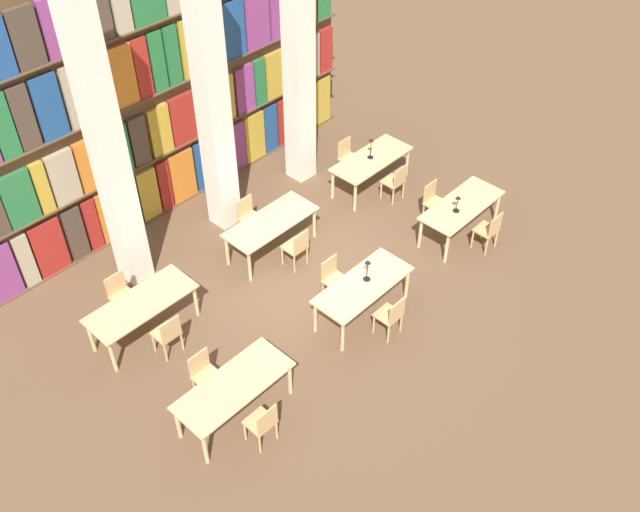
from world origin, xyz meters
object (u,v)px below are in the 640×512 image
(chair_7, at_px, (121,294))
(chair_8, at_px, (297,247))
(desk_lamp_1, at_px, (458,201))
(chair_6, at_px, (168,333))
(chair_2, at_px, (391,315))
(pillar_left, at_px, (106,146))
(chair_9, at_px, (249,216))
(reading_table_4, at_px, (271,224))
(reading_table_5, at_px, (371,161))
(chair_5, at_px, (434,201))
(chair_10, at_px, (395,181))
(desk_lamp_0, at_px, (368,267))
(reading_table_0, at_px, (234,388))
(desk_lamp_2, at_px, (371,145))
(reading_table_2, at_px, (462,208))
(pillar_right, at_px, (299,54))
(chair_3, at_px, (334,278))
(chair_11, at_px, (348,156))
(chair_0, at_px, (263,423))
(reading_table_1, at_px, (363,288))
(reading_table_3, at_px, (142,306))
(chair_4, at_px, (489,230))
(pillar_center, at_px, (211,96))

(chair_7, bearing_deg, chair_8, 155.79)
(desk_lamp_1, distance_m, chair_6, 6.20)
(chair_2, relative_size, chair_7, 1.00)
(pillar_left, xyz_separation_m, chair_9, (2.37, -0.74, -2.51))
(reading_table_4, height_order, reading_table_5, same)
(chair_5, xyz_separation_m, desk_lamp_1, (-0.28, -0.73, 0.54))
(chair_10, bearing_deg, desk_lamp_0, -149.92)
(reading_table_0, bearing_deg, desk_lamp_2, 21.81)
(chair_7, bearing_deg, pillar_left, -136.85)
(reading_table_0, xyz_separation_m, reading_table_2, (6.25, 0.05, 0.00))
(desk_lamp_0, bearing_deg, chair_6, 150.22)
(pillar_right, relative_size, chair_3, 6.73)
(chair_6, relative_size, reading_table_5, 0.45)
(chair_3, relative_size, desk_lamp_0, 1.90)
(chair_7, relative_size, reading_table_4, 0.45)
(chair_10, bearing_deg, desk_lamp_1, -98.58)
(chair_5, bearing_deg, reading_table_4, -29.91)
(desk_lamp_1, relative_size, chair_8, 0.43)
(chair_8, distance_m, chair_11, 3.31)
(chair_0, xyz_separation_m, chair_5, (6.30, 1.43, 0.00))
(reading_table_2, distance_m, chair_10, 1.74)
(chair_6, xyz_separation_m, chair_7, (0.00, 1.39, 0.00))
(pillar_right, height_order, chair_5, pillar_right)
(desk_lamp_1, relative_size, chair_7, 0.43)
(desk_lamp_1, bearing_deg, pillar_right, 97.01)
(pillar_right, distance_m, reading_table_2, 4.59)
(chair_2, height_order, chair_6, same)
(reading_table_1, distance_m, reading_table_3, 3.95)
(chair_3, height_order, reading_table_3, chair_3)
(chair_4, relative_size, desk_lamp_2, 1.78)
(chair_5, bearing_deg, reading_table_0, 6.73)
(desk_lamp_0, distance_m, chair_6, 3.69)
(chair_9, bearing_deg, chair_4, 128.32)
(reading_table_2, bearing_deg, chair_0, -173.30)
(pillar_left, distance_m, chair_0, 5.35)
(desk_lamp_1, height_order, reading_table_4, desk_lamp_1)
(pillar_right, relative_size, desk_lamp_2, 11.95)
(chair_0, height_order, chair_11, same)
(chair_8, bearing_deg, chair_2, -93.37)
(desk_lamp_2, bearing_deg, chair_7, 173.27)
(reading_table_0, xyz_separation_m, reading_table_3, (0.07, 2.53, 0.00))
(pillar_left, bearing_deg, chair_3, -55.62)
(reading_table_3, bearing_deg, chair_5, -16.13)
(pillar_left, relative_size, chair_4, 6.73)
(chair_11, bearing_deg, pillar_center, -14.31)
(chair_4, bearing_deg, chair_11, 90.21)
(pillar_left, distance_m, chair_6, 3.37)
(chair_4, height_order, chair_8, same)
(chair_7, bearing_deg, desk_lamp_1, 151.43)
(chair_0, bearing_deg, reading_table_4, 44.64)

